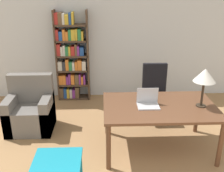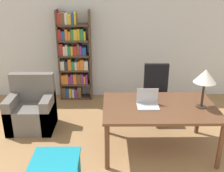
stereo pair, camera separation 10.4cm
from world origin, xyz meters
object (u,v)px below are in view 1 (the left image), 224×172
object	(u,v)px
laptop	(148,102)
table_lamp	(205,76)
side_table_blue	(57,165)
desk	(159,110)
office_chair	(155,94)
bookshelf	(71,58)
armchair	(30,112)

from	to	relation	value
laptop	table_lamp	size ratio (longest dim) A/B	0.55
laptop	side_table_blue	world-z (taller)	laptop
desk	office_chair	xyz separation A→B (m)	(0.14, 1.07, -0.19)
desk	bookshelf	bearing A→B (deg)	126.91
desk	office_chair	world-z (taller)	office_chair
desk	armchair	bearing A→B (deg)	162.13
table_lamp	armchair	bearing A→B (deg)	165.08
armchair	table_lamp	bearing A→B (deg)	-14.92
armchair	bookshelf	bearing A→B (deg)	65.83
laptop	table_lamp	xyz separation A→B (m)	(0.80, -0.04, 0.42)
desk	side_table_blue	distance (m)	1.72
desk	laptop	world-z (taller)	laptop
table_lamp	bookshelf	size ratio (longest dim) A/B	0.30
table_lamp	side_table_blue	bearing A→B (deg)	-157.51
side_table_blue	laptop	bearing A→B (deg)	35.47
armchair	laptop	bearing A→B (deg)	-19.39
laptop	office_chair	world-z (taller)	office_chair
table_lamp	bookshelf	xyz separation A→B (m)	(-2.18, 2.12, -0.29)
laptop	side_table_blue	xyz separation A→B (m)	(-1.26, -0.90, -0.43)
table_lamp	armchair	xyz separation A→B (m)	(-2.79, 0.74, -0.91)
desk	armchair	size ratio (longest dim) A/B	1.73
side_table_blue	bookshelf	bearing A→B (deg)	92.28
side_table_blue	table_lamp	bearing A→B (deg)	22.49
desk	bookshelf	world-z (taller)	bookshelf
armchair	side_table_blue	bearing A→B (deg)	-65.28
desk	table_lamp	xyz separation A→B (m)	(0.62, -0.04, 0.56)
laptop	armchair	bearing A→B (deg)	160.61
desk	bookshelf	size ratio (longest dim) A/B	0.86
armchair	bookshelf	size ratio (longest dim) A/B	0.49
desk	side_table_blue	size ratio (longest dim) A/B	2.88
laptop	table_lamp	world-z (taller)	table_lamp
desk	laptop	xyz separation A→B (m)	(-0.18, 0.00, 0.14)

